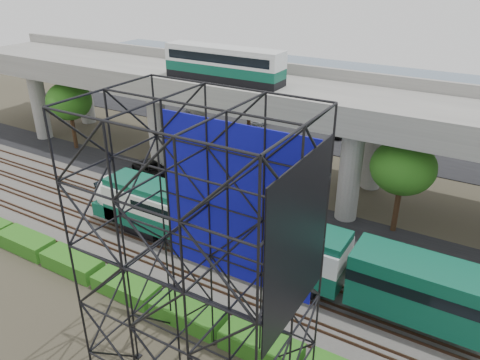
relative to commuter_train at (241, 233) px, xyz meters
The scene contains 13 objects.
ground 6.96m from the commuter_train, 161.59° to the right, with size 140.00×140.00×0.00m, color #474233.
ballast_bed 6.62m from the commuter_train, behind, with size 90.00×12.00×0.20m, color slate.
service_road 10.79m from the commuter_train, 125.26° to the left, with size 90.00×5.00×0.08m, color black.
parking_lot 32.68m from the commuter_train, 100.64° to the left, with size 90.00×18.00×0.08m, color black.
harbor_water 54.41m from the commuter_train, 96.35° to the left, with size 140.00×40.00×0.03m, color #455871.
rail_tracks 6.55m from the commuter_train, behind, with size 90.00×9.52×0.16m.
commuter_train is the anchor object (origin of this frame).
overpass 16.26m from the commuter_train, 114.29° to the left, with size 80.00×12.00×12.40m.
scaffold_tower 11.62m from the commuter_train, 69.19° to the right, with size 9.36×6.36×15.00m.
hedge_strip 8.37m from the commuter_train, 128.46° to the right, with size 34.60×1.80×1.20m.
trees 17.94m from the commuter_train, 127.00° to the left, with size 40.94×16.94×7.69m.
suv 17.93m from the commuter_train, 150.66° to the left, with size 2.23×4.84×1.35m, color black.
parked_cars 32.61m from the commuter_train, 101.41° to the left, with size 37.52×9.66×1.31m.
Camera 1 is at (19.88, -21.49, 19.94)m, focal length 35.00 mm.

